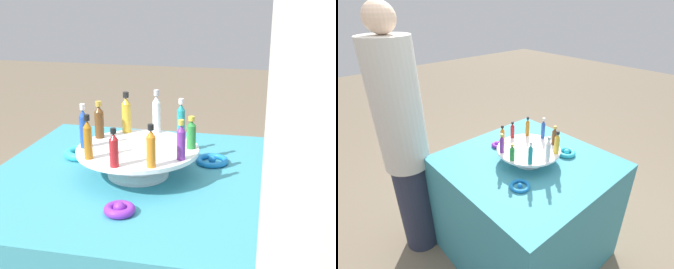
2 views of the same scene
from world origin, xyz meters
The scene contains 14 objects.
display_stand centered at (0.00, 0.00, 0.79)m, with size 0.36×0.36×0.09m.
bottle_gold centered at (0.07, -0.13, 0.87)m, with size 0.03×0.03×0.13m.
bottle_brown centered at (0.14, -0.07, 0.87)m, with size 0.03×0.03×0.11m.
bottle_blue centered at (0.15, 0.03, 0.87)m, with size 0.02×0.02×0.13m.
bottle_amber centered at (0.11, 0.11, 0.87)m, with size 0.02×0.02×0.12m.
bottle_red centered at (0.02, 0.15, 0.86)m, with size 0.02×0.02×0.10m.
bottle_orange centered at (-0.07, 0.13, 0.87)m, with size 0.02×0.02×0.12m.
bottle_purple centered at (-0.14, 0.07, 0.86)m, with size 0.02×0.02×0.11m.
bottle_green centered at (-0.15, -0.03, 0.86)m, with size 0.03×0.03×0.10m.
bottle_teal centered at (-0.11, -0.11, 0.87)m, with size 0.02×0.02×0.12m.
bottle_clear centered at (-0.02, -0.15, 0.88)m, with size 0.03×0.03×0.14m.
ribbon_bow_blue centered at (-0.20, -0.14, 0.74)m, with size 0.10×0.10×0.02m.
ribbon_bow_teal centered at (0.22, -0.10, 0.74)m, with size 0.11×0.11×0.04m.
ribbon_bow_purple centered at (-0.02, 0.24, 0.74)m, with size 0.08×0.08×0.03m.
Camera 1 is at (-0.36, 1.22, 1.27)m, focal length 50.00 mm.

